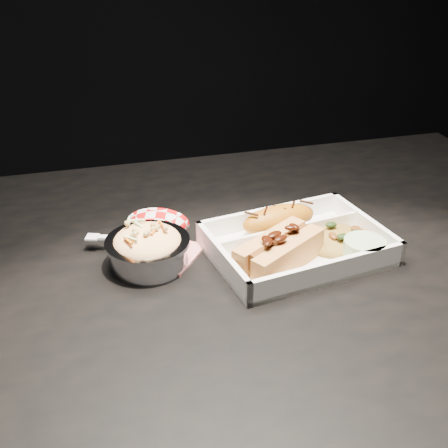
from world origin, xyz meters
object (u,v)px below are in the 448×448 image
(food_tray, at_px, (296,247))
(dining_table, at_px, (237,307))
(fried_pastry, at_px, (279,219))
(napkin_fork, at_px, (152,241))
(hotdog, at_px, (279,249))
(foil_coleslaw_cup, at_px, (148,247))

(food_tray, bearing_deg, dining_table, 164.46)
(fried_pastry, height_order, napkin_fork, napkin_fork)
(hotdog, relative_size, napkin_fork, 0.82)
(foil_coleslaw_cup, height_order, napkin_fork, same)
(hotdog, bearing_deg, food_tray, 7.75)
(dining_table, distance_m, napkin_fork, 0.17)
(hotdog, xyz_separation_m, napkin_fork, (-0.16, 0.10, -0.02))
(fried_pastry, relative_size, hotdog, 0.84)
(fried_pastry, relative_size, foil_coleslaw_cup, 1.02)
(hotdog, bearing_deg, dining_table, 104.92)
(hotdog, xyz_separation_m, foil_coleslaw_cup, (-0.18, 0.06, -0.00))
(dining_table, height_order, foil_coleslaw_cup, foil_coleslaw_cup)
(dining_table, bearing_deg, napkin_fork, 156.30)
(fried_pastry, distance_m, foil_coleslaw_cup, 0.21)
(dining_table, relative_size, fried_pastry, 9.85)
(dining_table, height_order, food_tray, food_tray)
(hotdog, height_order, foil_coleslaw_cup, foil_coleslaw_cup)
(food_tray, height_order, fried_pastry, fried_pastry)
(dining_table, height_order, hotdog, hotdog)
(fried_pastry, bearing_deg, food_tray, -81.16)
(food_tray, bearing_deg, fried_pastry, 90.00)
(dining_table, distance_m, food_tray, 0.13)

